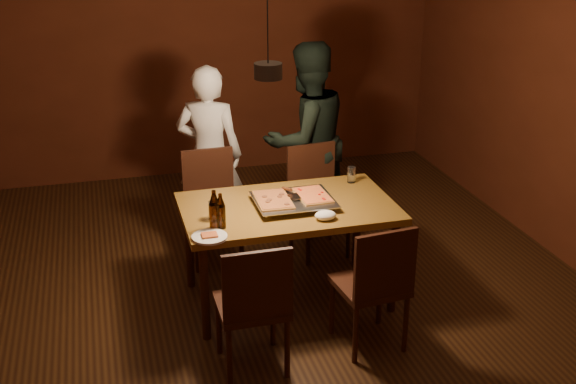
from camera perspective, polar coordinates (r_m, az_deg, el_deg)
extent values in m
plane|color=#3B2310|center=(5.27, -1.38, -9.36)|extent=(6.00, 6.00, 0.00)
plane|color=#592514|center=(7.57, -7.10, 11.68)|extent=(5.00, 0.00, 5.00)
cube|color=olive|center=(5.10, 0.00, -1.30)|extent=(1.50, 0.90, 0.05)
cylinder|color=#38190F|center=(4.83, -6.59, -7.91)|extent=(0.06, 0.06, 0.70)
cylinder|color=#38190F|center=(5.16, 8.34, -5.91)|extent=(0.06, 0.06, 0.70)
cylinder|color=#38190F|center=(5.47, -7.83, -4.14)|extent=(0.06, 0.06, 0.70)
cylinder|color=#38190F|center=(5.77, 5.46, -2.60)|extent=(0.06, 0.06, 0.70)
cube|color=#38190F|center=(5.82, -5.89, -1.51)|extent=(0.43, 0.43, 0.04)
cube|color=#38190F|center=(5.90, -6.36, 1.33)|extent=(0.42, 0.04, 0.45)
cube|color=#38190F|center=(5.91, 2.53, -1.02)|extent=(0.47, 0.47, 0.04)
cube|color=#38190F|center=(5.99, 1.82, 1.76)|extent=(0.42, 0.08, 0.45)
cube|color=#38190F|center=(4.50, -2.91, -8.96)|extent=(0.42, 0.42, 0.04)
cube|color=#38190F|center=(4.22, -2.41, -7.47)|extent=(0.42, 0.03, 0.45)
cube|color=#38190F|center=(4.75, 6.46, -7.34)|extent=(0.46, 0.46, 0.04)
cube|color=#38190F|center=(4.49, 7.70, -5.77)|extent=(0.42, 0.07, 0.45)
cube|color=silver|center=(5.08, 0.46, -0.81)|extent=(0.57, 0.47, 0.05)
cube|color=maroon|center=(5.04, -1.18, -0.59)|extent=(0.24, 0.38, 0.02)
cube|color=gold|center=(5.12, 1.97, -0.23)|extent=(0.22, 0.34, 0.02)
cylinder|color=black|center=(4.72, -5.81, -1.95)|extent=(0.07, 0.07, 0.17)
cone|color=black|center=(4.67, -5.88, -0.45)|extent=(0.07, 0.07, 0.10)
cylinder|color=black|center=(4.74, -5.32, -1.98)|extent=(0.06, 0.06, 0.15)
cone|color=black|center=(4.69, -5.37, -0.64)|extent=(0.06, 0.06, 0.09)
cylinder|color=silver|center=(4.87, -5.83, -1.47)|extent=(0.08, 0.08, 0.13)
cylinder|color=silver|center=(5.50, 5.03, 1.37)|extent=(0.06, 0.06, 0.12)
cylinder|color=white|center=(4.63, -6.22, -3.55)|extent=(0.23, 0.23, 0.02)
cube|color=gold|center=(4.62, -6.23, -3.39)|extent=(0.10, 0.08, 0.01)
ellipsoid|color=white|center=(4.86, 2.98, -1.85)|extent=(0.15, 0.11, 0.06)
imported|color=silver|center=(6.11, -6.22, 2.97)|extent=(0.65, 0.55, 1.52)
imported|color=black|center=(6.19, 1.47, 4.15)|extent=(0.98, 0.86, 1.68)
cylinder|color=black|center=(4.61, -1.58, 9.54)|extent=(0.18, 0.18, 0.10)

